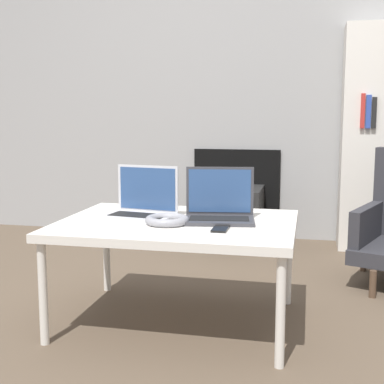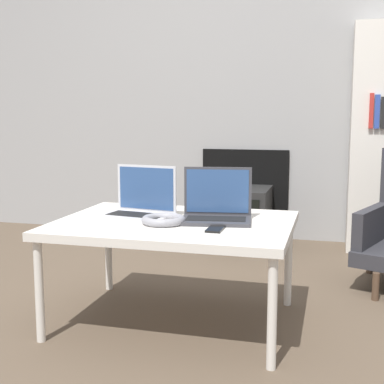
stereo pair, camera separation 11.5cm
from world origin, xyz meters
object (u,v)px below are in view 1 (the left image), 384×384
at_px(phone, 221,228).
at_px(tv, 232,216).
at_px(laptop_right, 219,208).
at_px(headphones, 167,220).
at_px(laptop_left, 142,205).

xyz_separation_m(phone, tv, (-0.19, 1.66, -0.27)).
xyz_separation_m(laptop_right, tv, (-0.15, 1.48, -0.32)).
distance_m(laptop_right, tv, 1.52).
distance_m(headphones, tv, 1.63).
height_order(phone, tv, phone).
bearing_deg(headphones, laptop_left, 139.85).
xyz_separation_m(laptop_right, headphones, (-0.21, -0.13, -0.04)).
bearing_deg(tv, laptop_right, -84.07).
xyz_separation_m(laptop_left, headphones, (0.15, -0.13, -0.04)).
height_order(headphones, tv, headphones).
bearing_deg(tv, phone, -83.45).
relative_size(headphones, phone, 1.36).
relative_size(headphones, tv, 0.41).
xyz_separation_m(laptop_left, phone, (0.39, -0.18, -0.05)).
bearing_deg(laptop_left, tv, 90.53).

